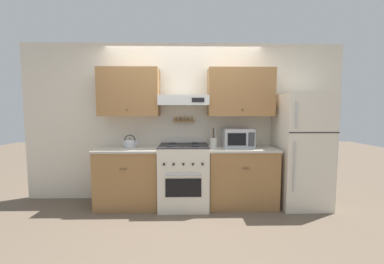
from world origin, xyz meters
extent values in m
plane|color=brown|center=(0.00, 0.00, 0.00)|extent=(16.00, 16.00, 0.00)
cube|color=beige|center=(0.00, 0.67, 1.27)|extent=(5.20, 0.08, 2.55)
cube|color=olive|center=(-0.84, 0.46, 1.75)|extent=(0.92, 0.33, 0.74)
sphere|color=brown|center=(-0.84, 0.28, 1.48)|extent=(0.02, 0.02, 0.02)
cube|color=olive|center=(0.89, 0.46, 1.75)|extent=(1.02, 0.33, 0.74)
sphere|color=brown|center=(0.89, 0.28, 1.48)|extent=(0.02, 0.02, 0.02)
cube|color=silver|center=(0.00, 0.44, 1.62)|extent=(0.77, 0.37, 0.15)
cube|color=black|center=(0.22, 0.25, 1.62)|extent=(0.19, 0.01, 0.07)
cube|color=olive|center=(0.00, 0.59, 1.30)|extent=(0.34, 0.07, 0.02)
cylinder|color=olive|center=(-0.14, 0.59, 1.34)|extent=(0.03, 0.03, 0.06)
cylinder|color=olive|center=(-0.07, 0.59, 1.34)|extent=(0.03, 0.03, 0.06)
cylinder|color=olive|center=(0.00, 0.59, 1.34)|extent=(0.03, 0.03, 0.06)
cylinder|color=olive|center=(0.07, 0.59, 1.34)|extent=(0.03, 0.03, 0.06)
cylinder|color=olive|center=(0.14, 0.59, 1.34)|extent=(0.03, 0.03, 0.06)
cube|color=olive|center=(-0.84, 0.32, 0.43)|extent=(0.92, 0.61, 0.86)
cube|color=#B7B2A3|center=(-0.84, 0.32, 0.88)|extent=(0.94, 0.63, 0.03)
cylinder|color=brown|center=(-0.84, 0.01, 0.65)|extent=(0.10, 0.01, 0.01)
cube|color=olive|center=(0.89, 0.32, 0.43)|extent=(1.02, 0.61, 0.86)
cube|color=#B7B2A3|center=(0.89, 0.32, 0.88)|extent=(1.04, 0.63, 0.03)
cylinder|color=brown|center=(0.89, 0.01, 0.65)|extent=(0.10, 0.01, 0.01)
cube|color=beige|center=(0.00, 0.28, 0.47)|extent=(0.74, 0.67, 0.93)
cube|color=black|center=(0.00, -0.06, 0.39)|extent=(0.50, 0.01, 0.26)
cylinder|color=#ADAFB5|center=(0.00, -0.08, 0.58)|extent=(0.52, 0.02, 0.02)
cube|color=black|center=(0.00, 0.28, 0.94)|extent=(0.74, 0.67, 0.01)
cylinder|color=#232326|center=(-0.18, 0.12, 0.95)|extent=(0.11, 0.11, 0.02)
cylinder|color=#232326|center=(0.18, 0.12, 0.95)|extent=(0.11, 0.11, 0.02)
cylinder|color=#232326|center=(-0.18, 0.44, 0.95)|extent=(0.11, 0.11, 0.02)
cylinder|color=#232326|center=(0.18, 0.44, 0.95)|extent=(0.11, 0.11, 0.02)
cylinder|color=black|center=(-0.27, -0.07, 0.73)|extent=(0.03, 0.02, 0.03)
cylinder|color=black|center=(-0.13, -0.07, 0.73)|extent=(0.03, 0.02, 0.03)
cylinder|color=black|center=(0.00, -0.07, 0.73)|extent=(0.03, 0.02, 0.03)
cylinder|color=black|center=(0.13, -0.07, 0.73)|extent=(0.03, 0.02, 0.03)
cylinder|color=black|center=(0.27, -0.07, 0.73)|extent=(0.03, 0.02, 0.03)
cube|color=beige|center=(0.00, 0.60, 0.99)|extent=(0.74, 0.04, 0.09)
cube|color=beige|center=(1.81, 0.28, 0.85)|extent=(0.71, 0.67, 1.71)
cube|color=black|center=(1.81, -0.06, 1.16)|extent=(0.71, 0.01, 0.01)
cylinder|color=#ADAFB5|center=(1.54, -0.07, 1.40)|extent=(0.02, 0.02, 0.38)
cylinder|color=#ADAFB5|center=(1.54, -0.07, 0.68)|extent=(0.02, 0.02, 0.72)
cylinder|color=#B7B7BC|center=(-0.83, 0.38, 0.95)|extent=(0.19, 0.19, 0.10)
ellipsoid|color=#B7B7BC|center=(-0.83, 0.38, 1.00)|extent=(0.18, 0.18, 0.06)
sphere|color=black|center=(-0.83, 0.38, 1.03)|extent=(0.02, 0.02, 0.02)
cylinder|color=#B7B7BC|center=(-0.74, 0.38, 0.96)|extent=(0.12, 0.04, 0.10)
torus|color=black|center=(-0.83, 0.38, 1.01)|extent=(0.17, 0.01, 0.17)
cube|color=#ADAFB5|center=(0.85, 0.40, 1.04)|extent=(0.46, 0.37, 0.29)
cube|color=black|center=(0.79, 0.20, 1.04)|extent=(0.27, 0.01, 0.18)
cube|color=#38383D|center=(1.01, 0.20, 1.04)|extent=(0.09, 0.01, 0.21)
cylinder|color=silver|center=(0.46, 0.38, 0.97)|extent=(0.11, 0.11, 0.15)
cylinder|color=olive|center=(0.44, 0.37, 1.12)|extent=(0.01, 0.05, 0.16)
cylinder|color=#28282B|center=(0.47, 0.38, 1.12)|extent=(0.01, 0.04, 0.16)
cylinder|color=#B2B2B7|center=(0.49, 0.39, 1.12)|extent=(0.01, 0.03, 0.16)
camera|label=1|loc=(0.06, -3.25, 1.45)|focal=22.00mm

